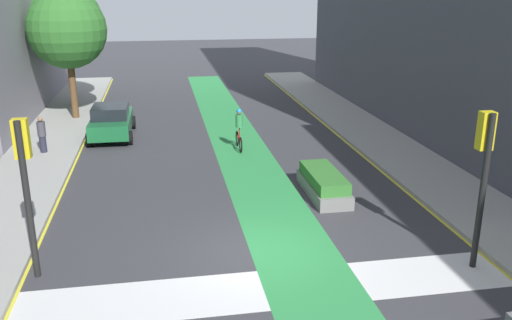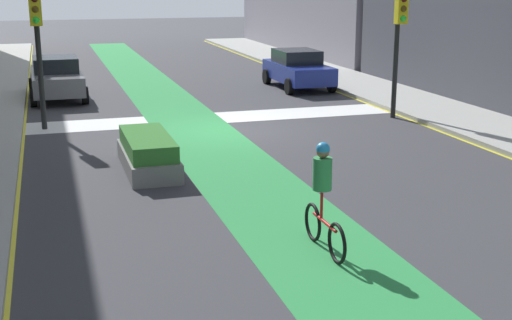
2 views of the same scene
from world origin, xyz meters
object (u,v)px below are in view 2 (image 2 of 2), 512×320
at_px(car_blue_left_near, 298,69).
at_px(cyclist_in_lane, 323,195).
at_px(traffic_signal_near_right, 37,35).
at_px(traffic_signal_near_left, 399,31).
at_px(median_planter, 148,153).
at_px(car_grey_right_near, 56,78).

distance_m(car_blue_left_near, cyclist_in_lane, 17.84).
distance_m(traffic_signal_near_right, car_blue_left_near, 11.78).
xyz_separation_m(traffic_signal_near_left, median_planter, (8.65, 3.96, -2.41)).
distance_m(traffic_signal_near_left, median_planter, 9.82).
relative_size(traffic_signal_near_left, cyclist_in_lane, 2.15).
bearing_deg(car_blue_left_near, traffic_signal_near_left, 96.67).
xyz_separation_m(traffic_signal_near_left, cyclist_in_lane, (6.57, 9.89, -1.84)).
height_order(car_blue_left_near, cyclist_in_lane, cyclist_in_lane).
relative_size(car_grey_right_near, median_planter, 1.37).
height_order(traffic_signal_near_left, car_grey_right_near, traffic_signal_near_left).
bearing_deg(cyclist_in_lane, car_grey_right_near, -77.06).
relative_size(traffic_signal_near_right, median_planter, 1.31).
relative_size(car_blue_left_near, median_planter, 1.36).
distance_m(car_grey_right_near, cyclist_in_lane, 17.45).
distance_m(car_blue_left_near, median_planter, 13.48).
bearing_deg(car_grey_right_near, car_blue_left_near, 179.30).
bearing_deg(cyclist_in_lane, median_planter, -70.66).
height_order(cyclist_in_lane, median_planter, cyclist_in_lane).
bearing_deg(traffic_signal_near_left, median_planter, 24.61).
height_order(traffic_signal_near_right, car_grey_right_near, traffic_signal_near_right).
height_order(traffic_signal_near_right, car_blue_left_near, traffic_signal_near_right).
bearing_deg(car_blue_left_near, median_planter, 54.45).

